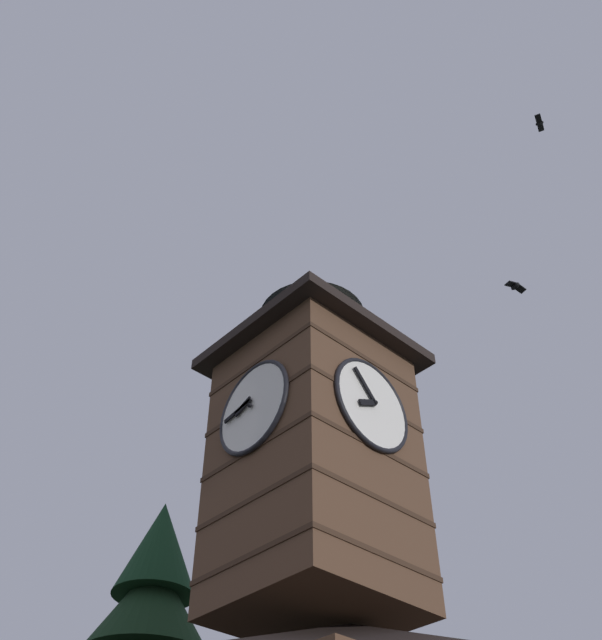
# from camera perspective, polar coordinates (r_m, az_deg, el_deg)

# --- Properties ---
(clock_tower) EXTENTS (3.88, 3.88, 8.16)m
(clock_tower) POSITION_cam_1_polar(r_m,az_deg,el_deg) (15.50, 0.99, -9.28)
(clock_tower) COLOR brown
(clock_tower) RESTS_ON building_main
(flying_bird_high) EXTENTS (0.67, 0.33, 0.16)m
(flying_bird_high) POSITION_cam_1_polar(r_m,az_deg,el_deg) (21.42, 16.09, 2.50)
(flying_bird_high) COLOR black
(flying_bird_low) EXTENTS (0.60, 0.36, 0.12)m
(flying_bird_low) POSITION_cam_1_polar(r_m,az_deg,el_deg) (22.20, 17.82, 14.16)
(flying_bird_low) COLOR black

